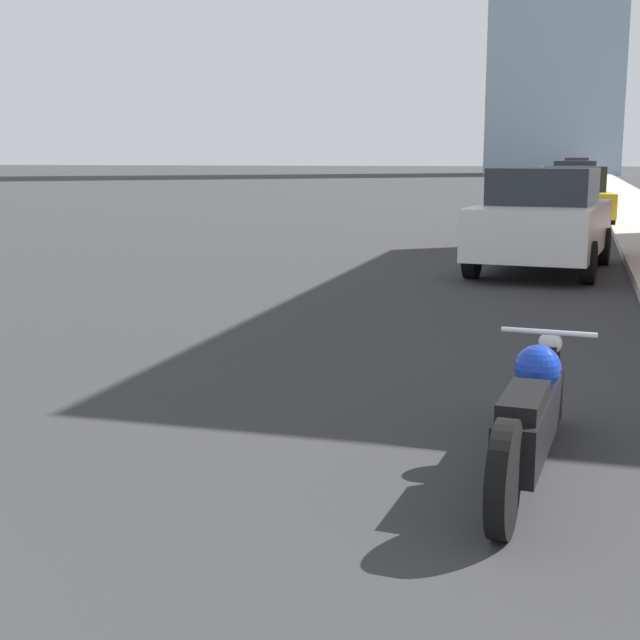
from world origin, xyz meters
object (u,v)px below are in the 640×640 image
motorcycle (531,414)px  parked_car_white (543,220)px  parked_car_red (576,173)px  parked_car_black (573,183)px  parked_car_yellow (571,196)px  parked_car_blue (577,178)px

motorcycle → parked_car_white: parked_car_white is taller
parked_car_red → parked_car_white: bearing=-89.5°
parked_car_black → parked_car_red: size_ratio=0.96×
motorcycle → parked_car_white: 9.84m
parked_car_yellow → parked_car_black: bearing=84.2°
motorcycle → parked_car_red: size_ratio=0.61×
motorcycle → parked_car_black: size_ratio=0.63×
motorcycle → parked_car_yellow: bearing=94.4°
parked_car_blue → parked_car_yellow: bearing=-92.9°
parked_car_yellow → parked_car_blue: parked_car_blue is taller
parked_car_yellow → parked_car_black: (-0.02, 10.61, 0.06)m
motorcycle → parked_car_black: bearing=94.5°
parked_car_white → parked_car_yellow: size_ratio=0.97×
parked_car_white → parked_car_blue: (0.41, 32.09, -0.01)m
parked_car_blue → parked_car_red: size_ratio=1.12×
motorcycle → parked_car_blue: size_ratio=0.54×
parked_car_blue → parked_car_black: bearing=-93.2°
motorcycle → parked_car_yellow: (-0.01, 20.30, 0.44)m
parked_car_black → parked_car_red: bearing=87.2°
parked_car_white → parked_car_yellow: bearing=94.1°
motorcycle → parked_car_yellow: parked_car_yellow is taller
parked_car_white → parked_car_blue: size_ratio=0.95×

